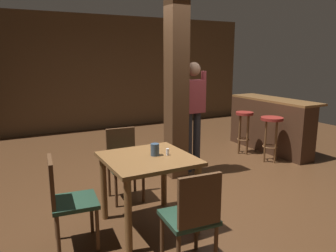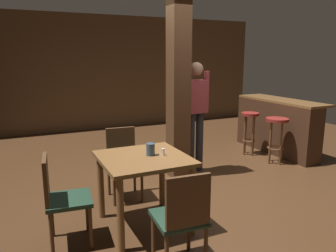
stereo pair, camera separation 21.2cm
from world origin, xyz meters
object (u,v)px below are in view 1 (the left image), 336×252
at_px(chair_south, 193,215).
at_px(standing_person, 193,109).
at_px(chair_west, 66,198).
at_px(napkin_cup, 155,150).
at_px(bar_stool_near, 271,128).
at_px(dining_table, 148,170).
at_px(chair_north, 124,160).
at_px(bar_counter, 270,125).
at_px(salt_shaker, 168,152).
at_px(bar_stool_mid, 244,123).

height_order(chair_south, standing_person, standing_person).
xyz_separation_m(chair_west, napkin_cup, (0.94, 0.02, 0.34)).
relative_size(chair_south, chair_west, 1.00).
bearing_deg(chair_west, bar_stool_near, 16.13).
bearing_deg(dining_table, chair_north, 88.13).
relative_size(napkin_cup, bar_counter, 0.07).
xyz_separation_m(chair_north, bar_stool_near, (2.78, 0.22, 0.09)).
distance_m(chair_north, bar_counter, 3.33).
bearing_deg(bar_stool_near, chair_west, -163.87).
bearing_deg(salt_shaker, bar_stool_mid, 34.01).
distance_m(chair_north, salt_shaker, 0.94).
distance_m(dining_table, bar_stool_mid, 3.18).
distance_m(napkin_cup, salt_shaker, 0.14).
height_order(chair_south, salt_shaker, chair_south).
height_order(bar_counter, bar_stool_near, bar_counter).
relative_size(dining_table, bar_stool_near, 1.14).
xyz_separation_m(chair_north, chair_south, (-0.01, -1.68, 0.00)).
height_order(chair_north, salt_shaker, chair_north).
bearing_deg(chair_south, bar_stool_mid, 42.85).
height_order(salt_shaker, bar_stool_mid, salt_shaker).
xyz_separation_m(standing_person, bar_counter, (1.93, 0.28, -0.49)).
bearing_deg(standing_person, chair_west, -149.77).
height_order(standing_person, bar_stool_near, standing_person).
height_order(chair_south, bar_stool_mid, chair_south).
xyz_separation_m(bar_stool_near, bar_stool_mid, (-0.09, 0.60, -0.02)).
distance_m(bar_stool_near, bar_stool_mid, 0.61).
xyz_separation_m(chair_north, standing_person, (1.32, 0.45, 0.50)).
height_order(chair_north, napkin_cup, napkin_cup).
height_order(chair_west, standing_person, standing_person).
relative_size(chair_west, bar_stool_near, 1.14).
distance_m(standing_person, bar_stool_near, 1.53).
bearing_deg(bar_stool_near, standing_person, 171.23).
distance_m(chair_west, standing_person, 2.60).
distance_m(chair_south, napkin_cup, 0.93).
height_order(napkin_cup, bar_counter, bar_counter).
height_order(chair_west, bar_stool_near, chair_west).
xyz_separation_m(chair_south, bar_stool_near, (2.79, 1.91, 0.09)).
xyz_separation_m(napkin_cup, bar_stool_mid, (2.63, 1.64, -0.26)).
xyz_separation_m(chair_west, bar_stool_near, (3.66, 1.06, 0.09)).
bearing_deg(dining_table, standing_person, 43.41).
bearing_deg(dining_table, bar_stool_mid, 31.28).
bearing_deg(chair_north, bar_stool_near, 4.60).
height_order(chair_west, bar_counter, bar_counter).
bearing_deg(bar_stool_mid, chair_south, -137.15).
distance_m(salt_shaker, bar_stool_near, 2.83).
bearing_deg(chair_south, bar_counter, 36.54).
height_order(chair_south, chair_west, same).
bearing_deg(napkin_cup, salt_shaker, -23.84).
relative_size(chair_south, bar_stool_mid, 1.12).
bearing_deg(chair_south, dining_table, 91.01).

